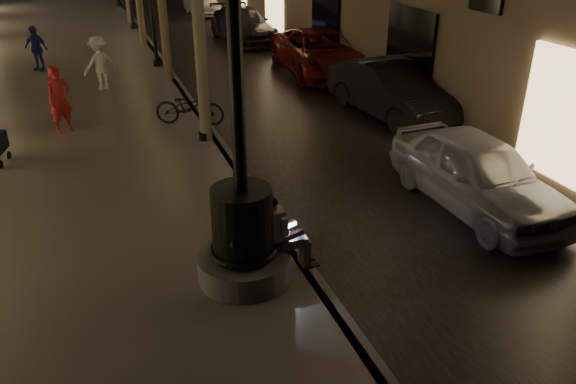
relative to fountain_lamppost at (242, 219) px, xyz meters
name	(u,v)px	position (x,y,z in m)	size (l,w,h in m)	color
ground	(171,77)	(1.00, 13.00, -1.21)	(120.00, 120.00, 0.00)	black
cobble_lane	(251,70)	(4.00, 13.00, -1.20)	(6.00, 45.00, 0.02)	black
promenade	(50,85)	(-3.00, 13.00, -1.11)	(8.00, 45.00, 0.20)	slate
curb_strip	(170,75)	(1.00, 13.00, -1.11)	(0.25, 45.00, 0.20)	#59595B
fountain_lamppost	(242,219)	(0.00, 0.00, 0.00)	(1.40, 1.40, 5.21)	#59595B
seated_man_laptop	(282,231)	(0.61, 0.00, -0.32)	(0.92, 0.31, 1.29)	tan
lamp_curb_a	(196,12)	(0.70, 6.00, 2.02)	(0.36, 0.36, 4.81)	black
car_front	(478,173)	(5.00, 1.07, -0.49)	(1.71, 4.26, 1.45)	#B3B5BB
car_second	(392,90)	(6.20, 6.50, -0.44)	(1.62, 4.66, 1.53)	black
car_third	(320,53)	(6.20, 11.66, -0.45)	(2.51, 5.45, 1.51)	maroon
car_rear	(243,25)	(5.17, 18.16, -0.48)	(2.05, 5.05, 1.46)	#2B2B30
car_fifth	(202,4)	(5.00, 26.13, -0.59)	(1.32, 3.77, 1.24)	#A1A19C
pedestrian_red	(60,100)	(-2.53, 7.79, -0.18)	(0.61, 0.40, 1.67)	red
pedestrian_white	(100,63)	(-1.36, 11.47, -0.18)	(1.08, 0.62, 1.67)	white
pedestrian_blue	(36,48)	(-3.33, 14.83, -0.23)	(0.91, 0.38, 1.55)	navy
bicycle	(190,107)	(0.60, 7.23, -0.53)	(0.64, 1.83, 0.96)	black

